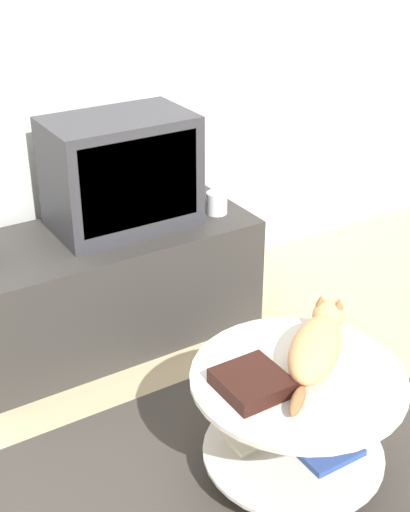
{
  "coord_description": "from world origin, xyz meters",
  "views": [
    {
      "loc": [
        -1.16,
        -1.44,
        1.87
      ],
      "look_at": [
        0.11,
        0.6,
        0.61
      ],
      "focal_mm": 50.0,
      "sensor_mm": 36.0,
      "label": 1
    }
  ],
  "objects": [
    {
      "name": "ground_plane",
      "position": [
        0.0,
        0.0,
        0.0
      ],
      "size": [
        12.0,
        12.0,
        0.0
      ],
      "primitive_type": "plane",
      "color": "tan"
    },
    {
      "name": "dvd_box",
      "position": [
        -0.08,
        0.01,
        0.48
      ],
      "size": [
        0.2,
        0.21,
        0.05
      ],
      "color": "black",
      "rests_on": "coffee_table"
    },
    {
      "name": "tv",
      "position": [
        0.05,
        1.19,
        0.77
      ],
      "size": [
        0.62,
        0.38,
        0.49
      ],
      "color": "#333338",
      "rests_on": "tv_stand"
    },
    {
      "name": "rug",
      "position": [
        0.0,
        0.0,
        0.01
      ],
      "size": [
        1.71,
        1.31,
        0.02
      ],
      "color": "#3D3833",
      "rests_on": "ground_plane"
    },
    {
      "name": "coffee_table",
      "position": [
        0.09,
        -0.01,
        0.29
      ],
      "size": [
        0.71,
        0.71,
        0.43
      ],
      "color": "#B2B2B7",
      "rests_on": "rug"
    },
    {
      "name": "tv_stand",
      "position": [
        -0.06,
        1.16,
        0.27
      ],
      "size": [
        1.32,
        0.57,
        0.53
      ],
      "color": "#33302D",
      "rests_on": "ground_plane"
    },
    {
      "name": "wall_back",
      "position": [
        0.0,
        1.53,
        1.3
      ],
      "size": [
        8.0,
        0.05,
        2.6
      ],
      "color": "silver",
      "rests_on": "ground_plane"
    },
    {
      "name": "mug",
      "position": [
        0.46,
        1.07,
        0.58
      ],
      "size": [
        0.1,
        0.1,
        0.1
      ],
      "color": "white",
      "rests_on": "tv_stand"
    },
    {
      "name": "cat",
      "position": [
        0.19,
        0.03,
        0.52
      ],
      "size": [
        0.49,
        0.4,
        0.14
      ],
      "rotation": [
        0.0,
        0.0,
        0.66
      ],
      "color": "tan",
      "rests_on": "coffee_table"
    }
  ]
}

